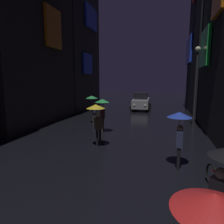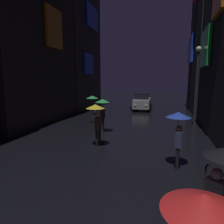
{
  "view_description": "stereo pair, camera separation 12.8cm",
  "coord_description": "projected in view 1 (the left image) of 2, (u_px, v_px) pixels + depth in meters",
  "views": [
    {
      "loc": [
        2.97,
        -0.02,
        3.26
      ],
      "look_at": [
        0.0,
        11.21,
        1.41
      ],
      "focal_mm": 32.0,
      "sensor_mm": 36.0,
      "label": 1
    },
    {
      "loc": [
        3.09,
        0.02,
        3.26
      ],
      "look_at": [
        0.0,
        11.21,
        1.41
      ],
      "focal_mm": 32.0,
      "sensor_mm": 36.0,
      "label": 2
    }
  ],
  "objects": [
    {
      "name": "car_distant",
      "position": [
        141.0,
        102.0,
        22.17
      ],
      "size": [
        2.38,
        4.21,
        1.92
      ],
      "color": "#99999E",
      "rests_on": "ground"
    },
    {
      "name": "building_left_far",
      "position": [
        72.0,
        43.0,
        22.72
      ],
      "size": [
        4.25,
        7.43,
        14.96
      ],
      "color": "#33302D",
      "rests_on": "ground"
    },
    {
      "name": "pedestrian_midstreet_centre_blue",
      "position": [
        179.0,
        124.0,
        7.3
      ],
      "size": [
        0.9,
        0.9,
        2.12
      ],
      "color": "black",
      "rests_on": "ground"
    },
    {
      "name": "pedestrian_foreground_right_green",
      "position": [
        93.0,
        102.0,
        15.0
      ],
      "size": [
        0.9,
        0.9,
        2.12
      ],
      "color": "#38332D",
      "rests_on": "ground"
    },
    {
      "name": "bicycle_parked_at_storefront",
      "position": [
        221.0,
        183.0,
        5.63
      ],
      "size": [
        0.47,
        1.79,
        0.96
      ],
      "color": "black",
      "rests_on": "ground"
    },
    {
      "name": "pedestrian_foreground_left_green",
      "position": [
        102.0,
        106.0,
        12.38
      ],
      "size": [
        0.9,
        0.9,
        2.12
      ],
      "color": "#38332D",
      "rests_on": "ground"
    },
    {
      "name": "streetlamp_right_far",
      "position": [
        196.0,
        78.0,
        13.65
      ],
      "size": [
        0.36,
        0.36,
        5.5
      ],
      "color": "#2D2D33",
      "rests_on": "ground"
    },
    {
      "name": "pedestrian_far_right_yellow",
      "position": [
        97.0,
        113.0,
        9.7
      ],
      "size": [
        0.9,
        0.9,
        2.12
      ],
      "color": "black",
      "rests_on": "ground"
    }
  ]
}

